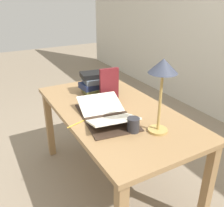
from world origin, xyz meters
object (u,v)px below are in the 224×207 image
at_px(pencil, 77,123).
at_px(book_standing_upright, 109,84).
at_px(book_stack_tall, 96,83).
at_px(open_book, 106,114).
at_px(reading_lamp, 163,73).
at_px(coffee_mug, 133,125).

bearing_deg(pencil, book_standing_upright, 124.22).
height_order(book_stack_tall, pencil, book_stack_tall).
xyz_separation_m(open_book, reading_lamp, (0.34, 0.20, 0.37)).
xyz_separation_m(book_standing_upright, coffee_mug, (0.55, -0.12, -0.09)).
relative_size(book_standing_upright, pencil, 1.56).
bearing_deg(book_standing_upright, coffee_mug, -5.85).
distance_m(reading_lamp, coffee_mug, 0.38).
relative_size(open_book, book_stack_tall, 2.08).
bearing_deg(book_stack_tall, pencil, -38.57).
height_order(book_stack_tall, reading_lamp, reading_lamp).
distance_m(open_book, book_standing_upright, 0.36).
bearing_deg(book_stack_tall, coffee_mug, -7.07).
relative_size(coffee_mug, pencil, 0.65).
relative_size(book_stack_tall, book_standing_upright, 1.07).
distance_m(open_book, coffee_mug, 0.27).
bearing_deg(book_standing_upright, open_book, -25.81).
relative_size(book_stack_tall, reading_lamp, 0.59).
height_order(reading_lamp, pencil, reading_lamp).
relative_size(open_book, pencil, 3.49).
xyz_separation_m(book_stack_tall, pencil, (0.47, -0.37, -0.09)).
xyz_separation_m(open_book, pencil, (-0.01, -0.22, -0.02)).
bearing_deg(reading_lamp, pencil, -129.71).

